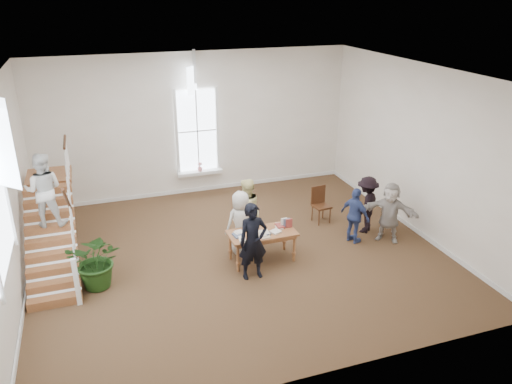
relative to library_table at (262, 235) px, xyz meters
name	(u,v)px	position (x,y,z in m)	size (l,w,h in m)	color
ground	(239,254)	(-0.43, 0.47, -0.69)	(10.00, 10.00, 0.00)	#462C1B
room_shell	(200,180)	(-0.43, 4.86, -0.29)	(10.49, 10.00, 10.00)	silver
staircase	(47,207)	(-4.78, 1.22, 0.93)	(1.10, 4.10, 2.92)	brown
library_table	(262,235)	(0.00, 0.00, 0.00)	(1.65, 0.85, 0.83)	brown
police_officer	(253,241)	(-0.44, -0.64, 0.23)	(0.67, 0.44, 1.84)	black
elderly_woman	(241,222)	(-0.34, 0.61, 0.13)	(0.80, 0.52, 1.64)	beige
person_yellow	(246,211)	(-0.04, 1.11, 0.18)	(0.84, 0.66, 1.74)	#EBDF93
woman_cluster_a	(355,216)	(2.62, 0.13, 0.07)	(0.89, 0.37, 1.51)	#34447D
woman_cluster_b	(367,205)	(3.22, 0.58, 0.11)	(1.03, 0.59, 1.59)	black
woman_cluster_c	(390,212)	(3.52, -0.07, 0.12)	(1.51, 0.48, 1.63)	#B4ABA2
floor_plant	(97,260)	(-3.83, 0.09, -0.02)	(1.21, 1.05, 1.34)	#1B3E13
side_chair	(320,202)	(2.33, 1.59, -0.10)	(0.50, 0.50, 1.05)	#371D0F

